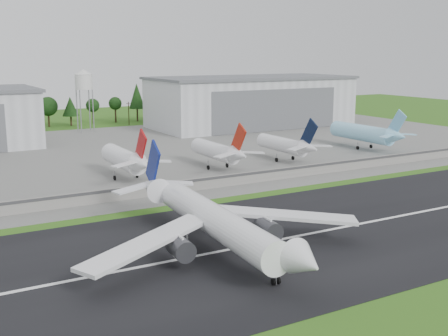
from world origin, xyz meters
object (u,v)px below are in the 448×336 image
main_airliner (217,228)px  ground_vehicle (275,262)px  parked_jet_skyblue (368,133)px  parked_jet_navy (288,145)px  parked_jet_red_b (220,151)px  parked_jet_red_a (127,159)px

main_airliner → ground_vehicle: 12.92m
ground_vehicle → parked_jet_skyblue: 130.32m
parked_jet_navy → parked_jet_skyblue: parked_jet_skyblue is taller
main_airliner → parked_jet_navy: size_ratio=1.89×
parked_jet_red_b → ground_vehicle: bearing=-112.5°
main_airliner → parked_jet_red_b: 76.96m
main_airliner → parked_jet_red_a: 67.36m
ground_vehicle → parked_jet_red_a: (1.02, 77.82, 5.47)m
main_airliner → ground_vehicle: main_airliner is taller
main_airliner → parked_jet_red_a: main_airliner is taller
main_airliner → parked_jet_navy: 92.97m
main_airliner → ground_vehicle: (5.71, -10.82, -4.14)m
main_airliner → parked_jet_navy: bearing=-130.2°
main_airliner → parked_jet_red_b: bearing=-115.8°
parked_jet_navy → parked_jet_skyblue: bearing=7.0°
main_airliner → parked_jet_skyblue: bearing=-142.1°
main_airliner → parked_jet_red_b: size_ratio=1.89×
ground_vehicle → parked_jet_skyblue: parked_jet_skyblue is taller
parked_jet_navy → parked_jet_skyblue: size_ratio=0.84×
parked_jet_red_a → parked_jet_skyblue: parked_jet_skyblue is taller
parked_jet_red_b → parked_jet_skyblue: 68.42m
main_airliner → parked_jet_red_a: size_ratio=1.89×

